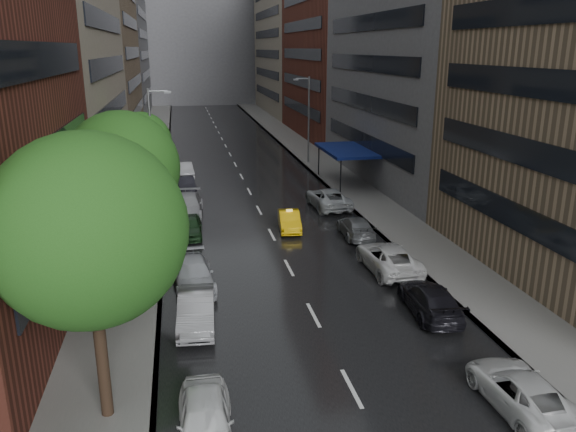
{
  "coord_description": "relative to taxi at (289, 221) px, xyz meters",
  "views": [
    {
      "loc": [
        -5.71,
        -13.14,
        12.02
      ],
      "look_at": [
        0.0,
        16.28,
        3.0
      ],
      "focal_mm": 35.0,
      "sensor_mm": 36.0,
      "label": 1
    }
  ],
  "objects": [
    {
      "name": "road",
      "position": [
        -1.37,
        27.16,
        -0.65
      ],
      "size": [
        14.0,
        140.0,
        0.01
      ],
      "primitive_type": "cube",
      "color": "black",
      "rests_on": "ground"
    },
    {
      "name": "sidewalk_left",
      "position": [
        -10.37,
        27.16,
        -0.58
      ],
      "size": [
        4.0,
        140.0,
        0.15
      ],
      "primitive_type": "cube",
      "color": "gray",
      "rests_on": "ground"
    },
    {
      "name": "sidewalk_right",
      "position": [
        7.63,
        27.16,
        -0.58
      ],
      "size": [
        4.0,
        140.0,
        0.15
      ],
      "primitive_type": "cube",
      "color": "gray",
      "rests_on": "ground"
    },
    {
      "name": "buildings_left",
      "position": [
        -16.37,
        35.95,
        15.34
      ],
      "size": [
        8.0,
        108.0,
        38.0
      ],
      "color": "maroon",
      "rests_on": "ground"
    },
    {
      "name": "buildings_right",
      "position": [
        13.63,
        33.86,
        14.38
      ],
      "size": [
        8.05,
        109.1,
        36.0
      ],
      "color": "#937A5B",
      "rests_on": "ground"
    },
    {
      "name": "building_far",
      "position": [
        -1.37,
        95.16,
        15.35
      ],
      "size": [
        40.0,
        14.0,
        32.0
      ],
      "primitive_type": "cube",
      "color": "slate",
      "rests_on": "ground"
    },
    {
      "name": "tree_near",
      "position": [
        -9.97,
        -18.87,
        6.0
      ],
      "size": [
        6.1,
        6.1,
        9.72
      ],
      "color": "#382619",
      "rests_on": "ground"
    },
    {
      "name": "tree_mid",
      "position": [
        -9.97,
        -7.47,
        5.59
      ],
      "size": [
        5.72,
        5.72,
        9.12
      ],
      "color": "#382619",
      "rests_on": "ground"
    },
    {
      "name": "tree_far",
      "position": [
        -9.97,
        7.78,
        4.42
      ],
      "size": [
        4.65,
        4.65,
        7.42
      ],
      "color": "#382619",
      "rests_on": "ground"
    },
    {
      "name": "taxi",
      "position": [
        0.0,
        0.0,
        0.0
      ],
      "size": [
        1.79,
        4.08,
        1.31
      ],
      "primitive_type": "imported",
      "rotation": [
        0.0,
        0.0,
        -0.1
      ],
      "color": "yellow",
      "rests_on": "ground"
    },
    {
      "name": "parked_cars_left",
      "position": [
        -6.77,
        -2.04,
        0.08
      ],
      "size": [
        2.52,
        43.02,
        1.55
      ],
      "color": "white",
      "rests_on": "ground"
    },
    {
      "name": "parked_cars_right",
      "position": [
        4.03,
        -6.93,
        0.07
      ],
      "size": [
        2.8,
        31.11,
        1.55
      ],
      "color": "silver",
      "rests_on": "ground"
    },
    {
      "name": "street_lamp_left",
      "position": [
        -9.09,
        7.16,
        4.24
      ],
      "size": [
        1.74,
        0.22,
        9.0
      ],
      "color": "gray",
      "rests_on": "sidewalk_left"
    },
    {
      "name": "street_lamp_right",
      "position": [
        6.35,
        22.16,
        4.24
      ],
      "size": [
        1.74,
        0.22,
        9.0
      ],
      "color": "gray",
      "rests_on": "sidewalk_right"
    },
    {
      "name": "awning",
      "position": [
        7.62,
        12.16,
        2.48
      ],
      "size": [
        4.0,
        8.0,
        3.12
      ],
      "color": "navy",
      "rests_on": "sidewalk_right"
    }
  ]
}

